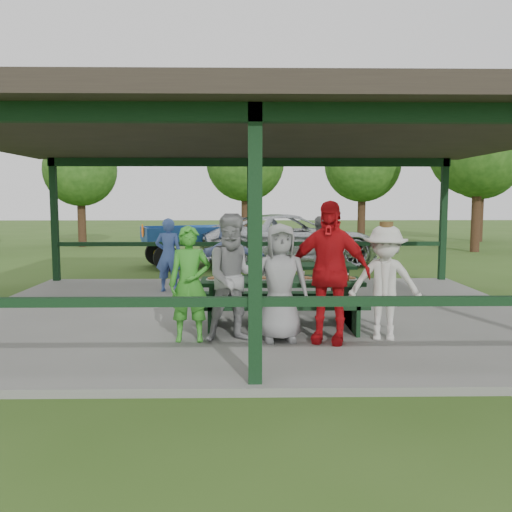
{
  "coord_description": "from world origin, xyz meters",
  "views": [
    {
      "loc": [
        -0.09,
        -9.57,
        2.1
      ],
      "look_at": [
        0.07,
        -0.3,
        1.13
      ],
      "focal_mm": 38.0,
      "sensor_mm": 36.0,
      "label": 1
    }
  ],
  "objects_px": {
    "spectator_grey": "(319,256)",
    "contestant_white_fedora": "(385,283)",
    "spectator_blue": "(169,255)",
    "contestant_green": "(190,284)",
    "pickup_truck": "(290,240)",
    "contestant_grey_mid": "(280,283)",
    "picnic_table_far": "(283,278)",
    "spectator_lblue": "(229,257)",
    "contestant_red": "(328,272)",
    "picnic_table_near": "(281,297)",
    "contestant_grey_left": "(235,278)",
    "farm_trailer": "(191,245)"
  },
  "relations": [
    {
      "from": "contestant_white_fedora",
      "to": "pickup_truck",
      "type": "bearing_deg",
      "value": 106.67
    },
    {
      "from": "contestant_grey_left",
      "to": "contestant_red",
      "type": "distance_m",
      "value": 1.31
    },
    {
      "from": "contestant_white_fedora",
      "to": "spectator_grey",
      "type": "distance_m",
      "value": 3.67
    },
    {
      "from": "contestant_grey_left",
      "to": "picnic_table_far",
      "type": "bearing_deg",
      "value": 60.18
    },
    {
      "from": "spectator_blue",
      "to": "contestant_grey_mid",
      "type": "bearing_deg",
      "value": 121.46
    },
    {
      "from": "contestant_grey_left",
      "to": "spectator_grey",
      "type": "relative_size",
      "value": 1.09
    },
    {
      "from": "spectator_blue",
      "to": "pickup_truck",
      "type": "relative_size",
      "value": 0.27
    },
    {
      "from": "contestant_green",
      "to": "contestant_grey_mid",
      "type": "bearing_deg",
      "value": -1.63
    },
    {
      "from": "picnic_table_far",
      "to": "contestant_grey_left",
      "type": "distance_m",
      "value": 3.02
    },
    {
      "from": "spectator_lblue",
      "to": "pickup_truck",
      "type": "xyz_separation_m",
      "value": [
        1.77,
        6.02,
        -0.08
      ]
    },
    {
      "from": "contestant_red",
      "to": "spectator_lblue",
      "type": "distance_m",
      "value": 4.09
    },
    {
      "from": "contestant_white_fedora",
      "to": "spectator_blue",
      "type": "height_order",
      "value": "contestant_white_fedora"
    },
    {
      "from": "contestant_grey_mid",
      "to": "spectator_lblue",
      "type": "relative_size",
      "value": 1.05
    },
    {
      "from": "spectator_grey",
      "to": "spectator_lblue",
      "type": "bearing_deg",
      "value": -6.55
    },
    {
      "from": "contestant_grey_left",
      "to": "contestant_white_fedora",
      "type": "bearing_deg",
      "value": -10.75
    },
    {
      "from": "spectator_blue",
      "to": "pickup_truck",
      "type": "bearing_deg",
      "value": -115.0
    },
    {
      "from": "spectator_blue",
      "to": "spectator_grey",
      "type": "height_order",
      "value": "spectator_grey"
    },
    {
      "from": "contestant_grey_left",
      "to": "spectator_blue",
      "type": "relative_size",
      "value": 1.13
    },
    {
      "from": "picnic_table_far",
      "to": "contestant_red",
      "type": "distance_m",
      "value": 2.99
    },
    {
      "from": "picnic_table_near",
      "to": "contestant_green",
      "type": "xyz_separation_m",
      "value": [
        -1.35,
        -0.83,
        0.34
      ]
    },
    {
      "from": "pickup_truck",
      "to": "spectator_blue",
      "type": "bearing_deg",
      "value": 139.17
    },
    {
      "from": "contestant_white_fedora",
      "to": "contestant_grey_mid",
      "type": "bearing_deg",
      "value": -164.24
    },
    {
      "from": "farm_trailer",
      "to": "contestant_red",
      "type": "bearing_deg",
      "value": -92.2
    },
    {
      "from": "contestant_green",
      "to": "contestant_red",
      "type": "height_order",
      "value": "contestant_red"
    },
    {
      "from": "contestant_green",
      "to": "contestant_grey_left",
      "type": "xyz_separation_m",
      "value": [
        0.63,
        -0.02,
        0.09
      ]
    },
    {
      "from": "contestant_grey_left",
      "to": "spectator_grey",
      "type": "height_order",
      "value": "contestant_grey_left"
    },
    {
      "from": "contestant_grey_mid",
      "to": "spectator_blue",
      "type": "distance_m",
      "value": 4.71
    },
    {
      "from": "contestant_green",
      "to": "spectator_lblue",
      "type": "distance_m",
      "value": 3.74
    },
    {
      "from": "spectator_blue",
      "to": "picnic_table_far",
      "type": "bearing_deg",
      "value": 154.94
    },
    {
      "from": "farm_trailer",
      "to": "contestant_white_fedora",
      "type": "bearing_deg",
      "value": -87.41
    },
    {
      "from": "spectator_grey",
      "to": "farm_trailer",
      "type": "bearing_deg",
      "value": -65.72
    },
    {
      "from": "spectator_lblue",
      "to": "picnic_table_near",
      "type": "bearing_deg",
      "value": 129.32
    },
    {
      "from": "contestant_grey_mid",
      "to": "contestant_white_fedora",
      "type": "distance_m",
      "value": 1.5
    },
    {
      "from": "contestant_green",
      "to": "pickup_truck",
      "type": "distance_m",
      "value": 9.99
    },
    {
      "from": "contestant_green",
      "to": "spectator_blue",
      "type": "height_order",
      "value": "contestant_green"
    },
    {
      "from": "picnic_table_far",
      "to": "spectator_blue",
      "type": "height_order",
      "value": "spectator_blue"
    },
    {
      "from": "picnic_table_far",
      "to": "picnic_table_near",
      "type": "bearing_deg",
      "value": -94.78
    },
    {
      "from": "contestant_grey_mid",
      "to": "contestant_white_fedora",
      "type": "height_order",
      "value": "contestant_white_fedora"
    },
    {
      "from": "picnic_table_far",
      "to": "contestant_grey_mid",
      "type": "distance_m",
      "value": 2.88
    },
    {
      "from": "picnic_table_far",
      "to": "pickup_truck",
      "type": "distance_m",
      "value": 6.95
    },
    {
      "from": "contestant_grey_left",
      "to": "farm_trailer",
      "type": "distance_m",
      "value": 9.47
    },
    {
      "from": "contestant_grey_mid",
      "to": "spectator_grey",
      "type": "relative_size",
      "value": 1.01
    },
    {
      "from": "picnic_table_near",
      "to": "spectator_grey",
      "type": "bearing_deg",
      "value": 71.09
    },
    {
      "from": "contestant_green",
      "to": "picnic_table_far",
      "type": "bearing_deg",
      "value": 60.78
    },
    {
      "from": "picnic_table_near",
      "to": "spectator_blue",
      "type": "relative_size",
      "value": 1.57
    },
    {
      "from": "spectator_lblue",
      "to": "contestant_red",
      "type": "bearing_deg",
      "value": 133.45
    },
    {
      "from": "picnic_table_far",
      "to": "spectator_blue",
      "type": "relative_size",
      "value": 1.71
    },
    {
      "from": "spectator_grey",
      "to": "contestant_white_fedora",
      "type": "bearing_deg",
      "value": 91.0
    },
    {
      "from": "picnic_table_far",
      "to": "pickup_truck",
      "type": "bearing_deg",
      "value": 84.25
    },
    {
      "from": "contestant_red",
      "to": "spectator_lblue",
      "type": "height_order",
      "value": "contestant_red"
    }
  ]
}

